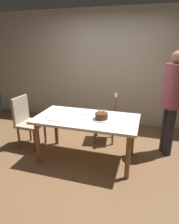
# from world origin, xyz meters

# --- Properties ---
(ground) EXTENTS (6.40, 6.40, 0.00)m
(ground) POSITION_xyz_m (0.00, 0.00, 0.00)
(ground) COLOR brown
(back_wall) EXTENTS (6.40, 0.10, 2.60)m
(back_wall) POSITION_xyz_m (0.00, 1.85, 1.30)
(back_wall) COLOR beige
(back_wall) RESTS_ON ground
(dining_table) EXTENTS (1.62, 0.86, 0.74)m
(dining_table) POSITION_xyz_m (0.00, 0.00, 0.65)
(dining_table) COLOR silver
(dining_table) RESTS_ON ground
(birthday_cake) EXTENTS (0.28, 0.28, 0.17)m
(birthday_cake) POSITION_xyz_m (0.24, -0.01, 0.79)
(birthday_cake) COLOR silver
(birthday_cake) RESTS_ON dining_table
(plate_near_celebrant) EXTENTS (0.22, 0.22, 0.01)m
(plate_near_celebrant) POSITION_xyz_m (-0.45, -0.19, 0.75)
(plate_near_celebrant) COLOR white
(plate_near_celebrant) RESTS_ON dining_table
(plate_far_side) EXTENTS (0.22, 0.22, 0.01)m
(plate_far_side) POSITION_xyz_m (-0.08, 0.19, 0.75)
(plate_far_side) COLOR white
(plate_far_side) RESTS_ON dining_table
(fork_near_celebrant) EXTENTS (0.18, 0.02, 0.01)m
(fork_near_celebrant) POSITION_xyz_m (-0.61, -0.18, 0.75)
(fork_near_celebrant) COLOR silver
(fork_near_celebrant) RESTS_ON dining_table
(fork_far_side) EXTENTS (0.18, 0.06, 0.01)m
(fork_far_side) POSITION_xyz_m (-0.24, 0.20, 0.75)
(fork_far_side) COLOR silver
(fork_far_side) RESTS_ON dining_table
(chair_spindle_back) EXTENTS (0.50, 0.50, 0.95)m
(chair_spindle_back) POSITION_xyz_m (0.16, 0.75, 0.46)
(chair_spindle_back) COLOR beige
(chair_spindle_back) RESTS_ON ground
(chair_upholstered) EXTENTS (0.47, 0.46, 0.95)m
(chair_upholstered) POSITION_xyz_m (-1.20, 0.12, 0.53)
(chair_upholstered) COLOR tan
(chair_upholstered) RESTS_ON ground
(person_guest) EXTENTS (0.32, 0.32, 1.75)m
(person_guest) POSITION_xyz_m (1.28, 0.59, 1.00)
(person_guest) COLOR #262328
(person_guest) RESTS_ON ground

